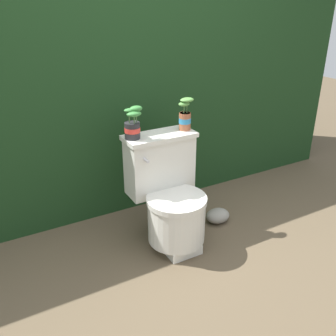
% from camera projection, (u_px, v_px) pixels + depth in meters
% --- Properties ---
extents(ground_plane, '(12.00, 12.00, 0.00)m').
position_uv_depth(ground_plane, '(162.00, 247.00, 2.61)').
color(ground_plane, brown).
extents(hedge_backdrop, '(4.24, 1.08, 1.57)m').
position_uv_depth(hedge_backdrop, '(98.00, 100.00, 3.18)').
color(hedge_backdrop, '#193819').
rests_on(hedge_backdrop, ground).
extents(toilet, '(0.49, 0.54, 0.76)m').
position_uv_depth(toilet, '(169.00, 196.00, 2.55)').
color(toilet, silver).
rests_on(toilet, ground).
extents(potted_plant_left, '(0.12, 0.11, 0.21)m').
position_uv_depth(potted_plant_left, '(133.00, 125.00, 2.37)').
color(potted_plant_left, '#262628').
rests_on(potted_plant_left, toilet).
extents(potted_plant_midleft, '(0.11, 0.08, 0.22)m').
position_uv_depth(potted_plant_midleft, '(185.00, 116.00, 2.53)').
color(potted_plant_midleft, '#9E5638').
rests_on(potted_plant_midleft, toilet).
extents(garden_stone, '(0.19, 0.15, 0.10)m').
position_uv_depth(garden_stone, '(218.00, 216.00, 2.88)').
color(garden_stone, gray).
rests_on(garden_stone, ground).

